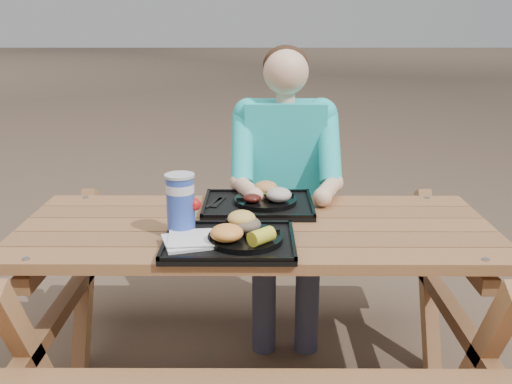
{
  "coord_description": "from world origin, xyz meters",
  "views": [
    {
      "loc": [
        0.01,
        -2.05,
        1.5
      ],
      "look_at": [
        0.0,
        0.0,
        0.88
      ],
      "focal_mm": 40.0,
      "sensor_mm": 36.0,
      "label": 1
    }
  ],
  "objects": [
    {
      "name": "tray_far",
      "position": [
        0.01,
        0.2,
        0.76
      ],
      "size": [
        0.45,
        0.35,
        0.02
      ],
      "primitive_type": "cube",
      "color": "black",
      "rests_on": "picnic_table"
    },
    {
      "name": "diner",
      "position": [
        0.14,
        0.63,
        0.64
      ],
      "size": [
        0.48,
        0.84,
        1.28
      ],
      "primitive_type": null,
      "color": "#1B9BC0",
      "rests_on": "ground"
    },
    {
      "name": "condiment_mustard",
      "position": [
        -0.04,
        -0.08,
        0.79
      ],
      "size": [
        0.06,
        0.06,
        0.03
      ],
      "primitive_type": "cylinder",
      "color": "yellow",
      "rests_on": "tray_near"
    },
    {
      "name": "plate_far",
      "position": [
        0.04,
        0.21,
        0.78
      ],
      "size": [
        0.26,
        0.26,
        0.02
      ],
      "primitive_type": "cylinder",
      "color": "black",
      "rests_on": "tray_far"
    },
    {
      "name": "soda_cup",
      "position": [
        -0.27,
        -0.12,
        0.87
      ],
      "size": [
        0.1,
        0.1,
        0.2
      ],
      "primitive_type": "cylinder",
      "color": "#1635A5",
      "rests_on": "tray_near"
    },
    {
      "name": "potato_salad",
      "position": [
        0.09,
        0.16,
        0.82
      ],
      "size": [
        0.1,
        0.1,
        0.06
      ],
      "primitive_type": "ellipsoid",
      "color": "beige",
      "rests_on": "plate_far"
    },
    {
      "name": "picnic_table",
      "position": [
        0.0,
        0.0,
        0.38
      ],
      "size": [
        1.8,
        1.49,
        0.75
      ],
      "primitive_type": null,
      "color": "#999999",
      "rests_on": "ground"
    },
    {
      "name": "corn_cob",
      "position": [
        0.02,
        -0.29,
        0.82
      ],
      "size": [
        0.12,
        0.12,
        0.05
      ],
      "primitive_type": null,
      "rotation": [
        0.0,
        0.0,
        0.77
      ],
      "color": "yellow",
      "rests_on": "plate_near"
    },
    {
      "name": "condiment_bbq",
      "position": [
        -0.09,
        -0.08,
        0.79
      ],
      "size": [
        0.05,
        0.05,
        0.03
      ],
      "primitive_type": "cylinder",
      "color": "#330605",
      "rests_on": "tray_near"
    },
    {
      "name": "burger",
      "position": [
        0.04,
        0.25,
        0.84
      ],
      "size": [
        0.1,
        0.1,
        0.09
      ],
      "primitive_type": null,
      "color": "#CC8748",
      "rests_on": "plate_far"
    },
    {
      "name": "sandwich",
      "position": [
        -0.04,
        -0.17,
        0.84
      ],
      "size": [
        0.1,
        0.1,
        0.11
      ],
      "primitive_type": null,
      "color": "#E0B24F",
      "rests_on": "plate_near"
    },
    {
      "name": "napkin_stack",
      "position": [
        -0.23,
        -0.24,
        0.78
      ],
      "size": [
        0.21,
        0.21,
        0.02
      ],
      "primitive_type": "cube",
      "rotation": [
        0.0,
        0.0,
        0.3
      ],
      "color": "silver",
      "rests_on": "tray_near"
    },
    {
      "name": "tray_near",
      "position": [
        -0.09,
        -0.21,
        0.76
      ],
      "size": [
        0.45,
        0.35,
        0.02
      ],
      "primitive_type": "cube",
      "color": "black",
      "rests_on": "picnic_table"
    },
    {
      "name": "plate_near",
      "position": [
        -0.04,
        -0.22,
        0.78
      ],
      "size": [
        0.26,
        0.26,
        0.02
      ],
      "primitive_type": "cylinder",
      "color": "black",
      "rests_on": "tray_near"
    },
    {
      "name": "cutlery_far",
      "position": [
        -0.16,
        0.21,
        0.77
      ],
      "size": [
        0.06,
        0.14,
        0.01
      ],
      "primitive_type": "cube",
      "rotation": [
        0.0,
        0.0,
        -0.23
      ],
      "color": "black",
      "rests_on": "tray_far"
    },
    {
      "name": "mac_cheese",
      "position": [
        -0.1,
        -0.27,
        0.82
      ],
      "size": [
        0.11,
        0.11,
        0.06
      ],
      "primitive_type": "ellipsoid",
      "color": "#FDA342",
      "rests_on": "plate_near"
    },
    {
      "name": "baked_beans",
      "position": [
        -0.02,
        0.16,
        0.81
      ],
      "size": [
        0.07,
        0.07,
        0.03
      ],
      "primitive_type": "ellipsoid",
      "color": "#42120D",
      "rests_on": "plate_far"
    }
  ]
}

